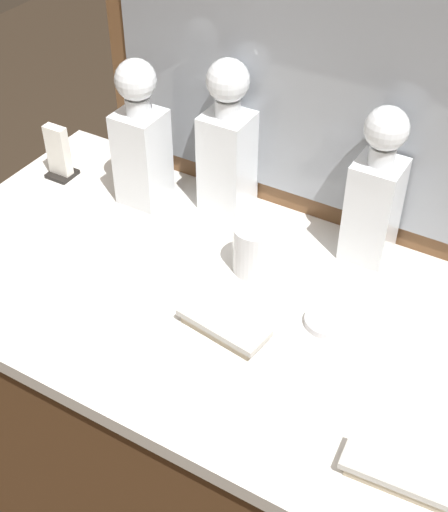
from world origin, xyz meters
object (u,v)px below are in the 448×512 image
crystal_tumbler_right (255,250)px  silver_brush_front (224,326)px  crystal_decanter_front (374,200)px  porcelain_dish (327,321)px  crystal_decanter_center (141,147)px  silver_brush_left (408,478)px  crystal_decanter_left (228,151)px  napkin_holder (59,156)px

crystal_tumbler_right → silver_brush_front: bearing=-79.2°
crystal_decanter_front → porcelain_dish: size_ratio=3.93×
crystal_decanter_front → crystal_tumbler_right: bearing=-137.9°
crystal_decanter_center → porcelain_dish: bearing=-16.8°
crystal_decanter_front → silver_brush_left: crystal_decanter_front is taller
crystal_decanter_center → silver_brush_front: crystal_decanter_center is taller
silver_brush_front → porcelain_dish: bearing=36.4°
crystal_decanter_front → silver_brush_front: crystal_decanter_front is taller
crystal_decanter_left → porcelain_dish: size_ratio=4.06×
crystal_tumbler_right → porcelain_dish: bearing=-19.7°
silver_brush_left → silver_brush_front: bearing=161.5°
crystal_decanter_center → porcelain_dish: 0.47m
crystal_decanter_front → crystal_decanter_center: 0.43m
crystal_decanter_left → silver_brush_front: bearing=-60.9°
napkin_holder → silver_brush_left: bearing=-21.0°
crystal_decanter_left → crystal_tumbler_right: (0.13, -0.14, -0.08)m
crystal_tumbler_right → napkin_holder: bearing=173.4°
napkin_holder → silver_brush_front: bearing=-22.7°
crystal_decanter_center → silver_brush_front: (0.31, -0.23, -0.10)m
crystal_decanter_front → silver_brush_left: size_ratio=1.65×
crystal_decanter_front → crystal_decanter_center: size_ratio=1.00×
silver_brush_front → crystal_tumbler_right: bearing=100.8°
crystal_tumbler_right → silver_brush_left: bearing=-36.3°
crystal_decanter_left → crystal_decanter_center: 0.16m
crystal_decanter_left → silver_brush_left: bearing=-39.3°
crystal_decanter_center → napkin_holder: size_ratio=2.55×
crystal_decanter_left → crystal_tumbler_right: crystal_decanter_left is taller
porcelain_dish → crystal_decanter_front: bearing=93.5°
silver_brush_left → porcelain_dish: bearing=134.0°
crystal_tumbler_right → porcelain_dish: 0.17m
crystal_tumbler_right → crystal_decanter_front: bearing=42.1°
crystal_decanter_left → napkin_holder: crystal_decanter_left is taller
porcelain_dish → crystal_decanter_center: bearing=163.2°
silver_brush_front → silver_brush_left: size_ratio=0.88×
crystal_decanter_left → crystal_tumbler_right: size_ratio=3.27×
silver_brush_left → crystal_tumbler_right: bearing=143.7°
crystal_tumbler_right → silver_brush_left: crystal_tumbler_right is taller
crystal_tumbler_right → napkin_holder: napkin_holder is taller
crystal_decanter_front → crystal_decanter_left: 0.28m
silver_brush_left → crystal_decanter_left: bearing=140.7°
crystal_decanter_front → silver_brush_front: 0.32m
crystal_decanter_front → napkin_holder: bearing=-172.6°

